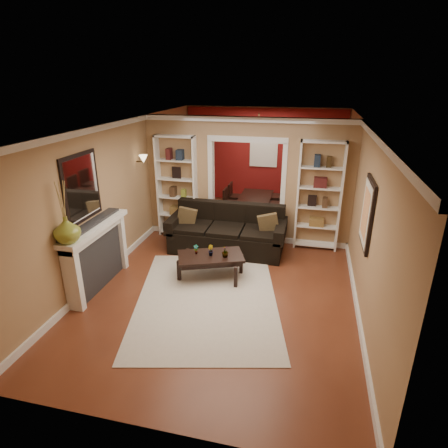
% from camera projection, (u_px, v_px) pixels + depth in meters
% --- Properties ---
extents(floor, '(8.00, 8.00, 0.00)m').
position_uv_depth(floor, '(235.00, 261.00, 7.55)').
color(floor, brown).
rests_on(floor, ground).
extents(ceiling, '(8.00, 8.00, 0.00)m').
position_uv_depth(ceiling, '(237.00, 123.00, 6.56)').
color(ceiling, white).
rests_on(ceiling, ground).
extents(wall_back, '(8.00, 0.00, 8.00)m').
position_uv_depth(wall_back, '(264.00, 156.00, 10.68)').
color(wall_back, '#A78058').
rests_on(wall_back, ground).
extents(wall_front, '(8.00, 0.00, 8.00)m').
position_uv_depth(wall_front, '(148.00, 323.00, 3.43)').
color(wall_front, '#A78058').
rests_on(wall_front, ground).
extents(wall_left, '(0.00, 8.00, 8.00)m').
position_uv_depth(wall_left, '(126.00, 189.00, 7.53)').
color(wall_left, '#A78058').
rests_on(wall_left, ground).
extents(wall_right, '(0.00, 8.00, 8.00)m').
position_uv_depth(wall_right, '(361.00, 205.00, 6.58)').
color(wall_right, '#A78058').
rests_on(wall_right, ground).
extents(partition_wall, '(4.50, 0.15, 2.70)m').
position_uv_depth(partition_wall, '(247.00, 181.00, 8.14)').
color(partition_wall, '#A78058').
rests_on(partition_wall, floor).
extents(red_back_panel, '(4.44, 0.04, 2.64)m').
position_uv_depth(red_back_panel, '(264.00, 157.00, 10.66)').
color(red_back_panel, maroon).
rests_on(red_back_panel, floor).
extents(dining_window, '(0.78, 0.03, 0.98)m').
position_uv_depth(dining_window, '(264.00, 149.00, 10.54)').
color(dining_window, '#8CA5CC').
rests_on(dining_window, wall_back).
extents(area_rug, '(2.95, 3.63, 0.01)m').
position_uv_depth(area_rug, '(207.00, 299.00, 6.25)').
color(area_rug, beige).
rests_on(area_rug, floor).
extents(sofa, '(2.44, 1.05, 0.95)m').
position_uv_depth(sofa, '(227.00, 229.00, 7.84)').
color(sofa, black).
rests_on(sofa, floor).
extents(pillow_left, '(0.40, 0.18, 0.39)m').
position_uv_depth(pillow_left, '(187.00, 218.00, 7.94)').
color(pillow_left, brown).
rests_on(pillow_left, sofa).
extents(pillow_right, '(0.41, 0.19, 0.40)m').
position_uv_depth(pillow_right, '(268.00, 225.00, 7.57)').
color(pillow_right, brown).
rests_on(pillow_right, sofa).
extents(coffee_table, '(1.32, 1.02, 0.44)m').
position_uv_depth(coffee_table, '(211.00, 266.00, 6.86)').
color(coffee_table, black).
rests_on(coffee_table, floor).
extents(plant_left, '(0.11, 0.09, 0.18)m').
position_uv_depth(plant_left, '(196.00, 249.00, 6.81)').
color(plant_left, '#336626').
rests_on(plant_left, coffee_table).
extents(plant_center, '(0.14, 0.14, 0.19)m').
position_uv_depth(plant_center, '(210.00, 250.00, 6.75)').
color(plant_center, '#336626').
rests_on(plant_center, coffee_table).
extents(plant_right, '(0.15, 0.15, 0.21)m').
position_uv_depth(plant_right, '(225.00, 251.00, 6.69)').
color(plant_right, '#336626').
rests_on(plant_right, coffee_table).
extents(bookshelf_left, '(0.90, 0.30, 2.30)m').
position_uv_depth(bookshelf_left, '(177.00, 187.00, 8.39)').
color(bookshelf_left, white).
rests_on(bookshelf_left, floor).
extents(bookshelf_right, '(0.90, 0.30, 2.30)m').
position_uv_depth(bookshelf_right, '(319.00, 197.00, 7.73)').
color(bookshelf_right, white).
rests_on(bookshelf_right, floor).
extents(fireplace, '(0.32, 1.70, 1.16)m').
position_uv_depth(fireplace, '(99.00, 257.00, 6.42)').
color(fireplace, white).
rests_on(fireplace, floor).
extents(vase, '(0.51, 0.51, 0.41)m').
position_uv_depth(vase, '(67.00, 230.00, 5.50)').
color(vase, olive).
rests_on(vase, fireplace).
extents(mirror, '(0.03, 0.95, 1.10)m').
position_uv_depth(mirror, '(81.00, 188.00, 6.01)').
color(mirror, silver).
rests_on(mirror, wall_left).
extents(wall_sconce, '(0.18, 0.18, 0.22)m').
position_uv_depth(wall_sconce, '(141.00, 160.00, 7.84)').
color(wall_sconce, '#FFE0A5').
rests_on(wall_sconce, wall_left).
extents(framed_art, '(0.04, 0.85, 1.05)m').
position_uv_depth(framed_art, '(367.00, 213.00, 5.61)').
color(framed_art, black).
rests_on(framed_art, wall_right).
extents(dining_table, '(1.48, 0.83, 0.52)m').
position_uv_depth(dining_table, '(256.00, 206.00, 9.91)').
color(dining_table, black).
rests_on(dining_table, floor).
extents(dining_chair_nw, '(0.48, 0.48, 0.80)m').
position_uv_depth(dining_chair_nw, '(233.00, 203.00, 9.71)').
color(dining_chair_nw, black).
rests_on(dining_chair_nw, floor).
extents(dining_chair_ne, '(0.58, 0.58, 0.89)m').
position_uv_depth(dining_chair_ne, '(276.00, 205.00, 9.46)').
color(dining_chair_ne, black).
rests_on(dining_chair_ne, floor).
extents(dining_chair_sw, '(0.43, 0.43, 0.79)m').
position_uv_depth(dining_chair_sw, '(238.00, 197.00, 10.25)').
color(dining_chair_sw, black).
rests_on(dining_chair_sw, floor).
extents(dining_chair_se, '(0.59, 0.59, 0.93)m').
position_uv_depth(dining_chair_se, '(278.00, 197.00, 9.99)').
color(dining_chair_se, black).
rests_on(dining_chair_se, floor).
extents(chandelier, '(0.50, 0.50, 0.30)m').
position_uv_depth(chandelier, '(258.00, 139.00, 9.26)').
color(chandelier, '#3F321C').
rests_on(chandelier, ceiling).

